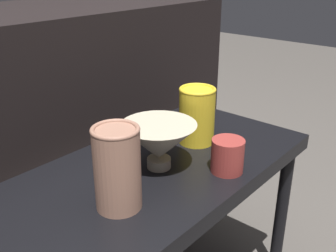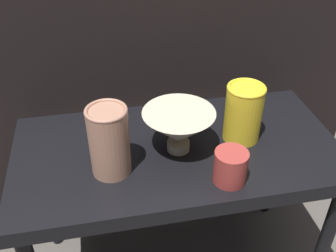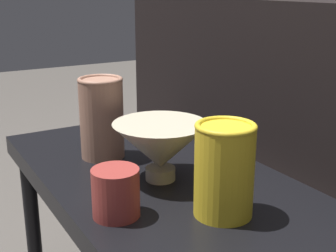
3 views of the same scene
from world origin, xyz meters
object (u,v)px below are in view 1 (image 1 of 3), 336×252
(bowl, at_px, (159,142))
(cup, at_px, (227,156))
(vase_colorful_right, at_px, (197,115))
(vase_textured_left, at_px, (117,167))

(bowl, relative_size, cup, 2.22)
(bowl, distance_m, cup, 0.16)
(vase_colorful_right, bearing_deg, vase_textured_left, -169.39)
(bowl, relative_size, vase_textured_left, 1.03)
(cup, bearing_deg, vase_textured_left, 161.64)
(bowl, height_order, vase_colorful_right, vase_colorful_right)
(bowl, height_order, vase_textured_left, vase_textured_left)
(vase_colorful_right, height_order, cup, vase_colorful_right)
(vase_textured_left, xyz_separation_m, cup, (0.26, -0.08, -0.05))
(vase_colorful_right, relative_size, cup, 1.92)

